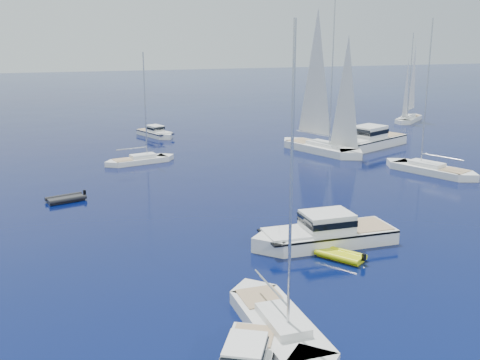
# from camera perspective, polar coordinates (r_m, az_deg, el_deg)

# --- Properties ---
(ground) EXTENTS (400.00, 400.00, 0.00)m
(ground) POSITION_cam_1_polar(r_m,az_deg,el_deg) (29.58, 17.18, -15.27)
(ground) COLOR #071649
(ground) RESTS_ON ground
(motor_cruiser_centre) EXTENTS (11.16, 3.43, 2.93)m
(motor_cruiser_centre) POSITION_cam_1_polar(r_m,az_deg,el_deg) (40.51, 8.35, -6.37)
(motor_cruiser_centre) COLOR silver
(motor_cruiser_centre) RESTS_ON ground
(motor_cruiser_distant) EXTENTS (13.85, 9.35, 3.51)m
(motor_cruiser_distant) POSITION_cam_1_polar(r_m,az_deg,el_deg) (74.89, 12.64, 3.22)
(motor_cruiser_distant) COLOR white
(motor_cruiser_distant) RESTS_ON ground
(motor_cruiser_horizon) EXTENTS (5.11, 7.92, 2.00)m
(motor_cruiser_horizon) POSITION_cam_1_polar(r_m,az_deg,el_deg) (81.68, -8.43, 4.35)
(motor_cruiser_horizon) COLOR white
(motor_cruiser_horizon) RESTS_ON ground
(sailboat_fore) EXTENTS (2.93, 10.64, 15.57)m
(sailboat_fore) POSITION_cam_1_polar(r_m,az_deg,el_deg) (29.24, 3.93, -14.96)
(sailboat_fore) COLOR silver
(sailboat_fore) RESTS_ON ground
(sailboat_mid_r) EXTENTS (7.24, 11.33, 16.36)m
(sailboat_mid_r) POSITION_cam_1_polar(r_m,az_deg,el_deg) (63.05, 18.51, 0.68)
(sailboat_mid_r) COLOR white
(sailboat_mid_r) RESTS_ON ground
(sailboat_centre) EXTENTS (8.97, 4.24, 12.76)m
(sailboat_centre) POSITION_cam_1_polar(r_m,az_deg,el_deg) (65.38, -9.97, 1.71)
(sailboat_centre) COLOR white
(sailboat_centre) RESTS_ON ground
(sailboat_sails_r) EXTENTS (8.17, 13.92, 19.93)m
(sailboat_sails_r) POSITION_cam_1_polar(r_m,az_deg,el_deg) (71.14, 8.10, 2.83)
(sailboat_sails_r) COLOR white
(sailboat_sails_r) RESTS_ON ground
(sailboat_sails_far) EXTENTS (9.33, 8.58, 14.81)m
(sailboat_sails_far) POSITION_cam_1_polar(r_m,az_deg,el_deg) (98.72, 16.55, 5.68)
(sailboat_sails_far) COLOR white
(sailboat_sails_far) RESTS_ON ground
(tender_yellow) EXTENTS (3.38, 3.74, 0.95)m
(tender_yellow) POSITION_cam_1_polar(r_m,az_deg,el_deg) (38.18, 10.04, -7.78)
(tender_yellow) COLOR #D6E10D
(tender_yellow) RESTS_ON ground
(tender_grey_far) EXTENTS (3.83, 2.82, 0.95)m
(tender_grey_far) POSITION_cam_1_polar(r_m,az_deg,el_deg) (52.19, -17.07, -2.04)
(tender_grey_far) COLOR black
(tender_grey_far) RESTS_ON ground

